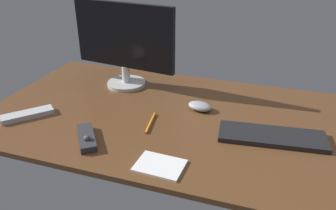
{
  "coord_description": "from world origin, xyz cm",
  "views": [
    {
      "loc": [
        39.8,
        -112.09,
        65.65
      ],
      "look_at": [
        3.08,
        -3.51,
        8.0
      ],
      "focal_mm": 36.26,
      "sensor_mm": 36.0,
      "label": 1
    }
  ],
  "objects": [
    {
      "name": "keyboard",
      "position": [
        41.96,
        -5.32,
        2.89
      ],
      "size": [
        37.77,
        16.94,
        1.78
      ],
      "primitive_type": "cube",
      "rotation": [
        0.0,
        0.0,
        0.11
      ],
      "color": "black",
      "rests_on": "desk"
    },
    {
      "name": "notepad",
      "position": [
        10.35,
        -32.85,
        2.35
      ],
      "size": [
        15.15,
        11.46,
        0.7
      ],
      "primitive_type": "cube",
      "rotation": [
        0.0,
        0.0,
        -0.04
      ],
      "color": "white",
      "rests_on": "desk"
    },
    {
      "name": "computer_mouse",
      "position": [
        12.85,
        7.81,
        3.65
      ],
      "size": [
        11.11,
        8.55,
        3.3
      ],
      "primitive_type": "ellipsoid",
      "rotation": [
        0.0,
        0.0,
        -0.22
      ],
      "color": "#999EA5",
      "rests_on": "desk"
    },
    {
      "name": "monitor",
      "position": [
        -26.21,
        21.72,
        22.5
      ],
      "size": [
        49.22,
        17.94,
        38.1
      ],
      "rotation": [
        0.0,
        0.0,
        -0.13
      ],
      "color": "silver",
      "rests_on": "desk"
    },
    {
      "name": "media_remote",
      "position": [
        -18.44,
        -27.29,
        3.26
      ],
      "size": [
        14.07,
        16.39,
        3.92
      ],
      "rotation": [
        0.0,
        0.0,
        -0.93
      ],
      "color": "#2D2D33",
      "rests_on": "desk"
    },
    {
      "name": "desk",
      "position": [
        0.0,
        0.0,
        1.0
      ],
      "size": [
        140.0,
        84.0,
        2.0
      ],
      "primitive_type": "cube",
      "color": "brown",
      "rests_on": "ground"
    },
    {
      "name": "pen",
      "position": [
        -1.89,
        -9.21,
        2.46
      ],
      "size": [
        3.07,
        14.95,
        0.92
      ],
      "primitive_type": "cylinder",
      "rotation": [
        0.0,
        1.57,
        -1.43
      ],
      "color": "orange",
      "rests_on": "desk"
    },
    {
      "name": "tv_remote",
      "position": [
        -49.34,
        -19.59,
        3.01
      ],
      "size": [
        16.94,
        18.16,
        2.03
      ],
      "primitive_type": "cube",
      "rotation": [
        0.0,
        0.0,
        0.85
      ],
      "color": "#B7B7BC",
      "rests_on": "desk"
    }
  ]
}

